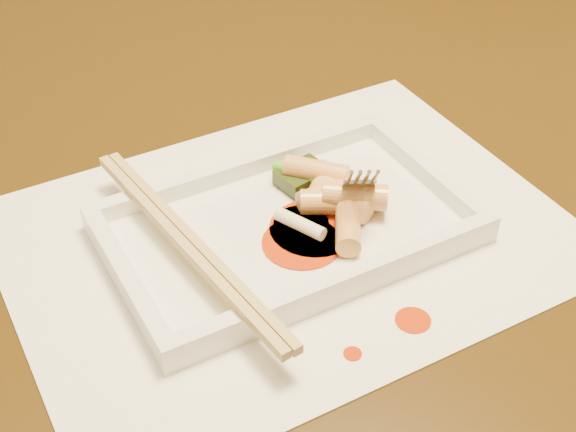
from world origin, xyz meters
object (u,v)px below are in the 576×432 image
plate_base (288,231)px  chopstick_a (183,245)px  placemat (288,236)px  fork (361,104)px  table (267,241)px

plate_base → chopstick_a: bearing=180.0°
placemat → fork: fork is taller
table → plate_base: 0.15m
chopstick_a → plate_base: bearing=0.0°
placemat → chopstick_a: (-0.08, -0.00, 0.03)m
chopstick_a → fork: fork is taller
placemat → fork: 0.11m
table → plate_base: size_ratio=5.38×
table → chopstick_a: (-0.12, -0.11, 0.13)m
fork → plate_base: bearing=-165.6°
chopstick_a → fork: bearing=6.8°
chopstick_a → fork: size_ratio=1.74×
table → plate_base: bearing=-109.1°
plate_base → chopstick_a: chopstick_a is taller
plate_base → fork: size_ratio=1.86×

